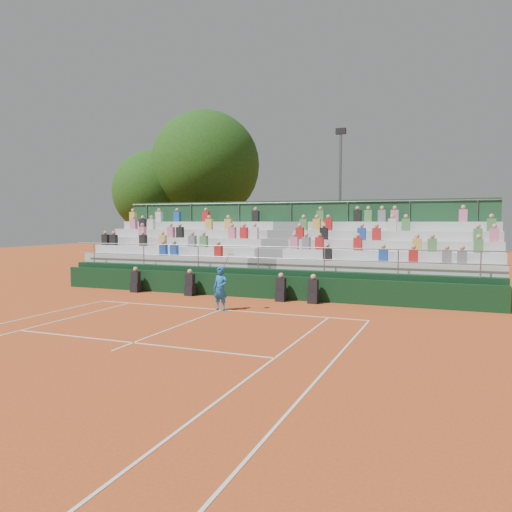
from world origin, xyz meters
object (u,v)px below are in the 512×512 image
at_px(tennis_player, 221,288).
at_px(tree_west, 154,192).
at_px(tree_east, 205,166).
at_px(floodlight_mast, 340,191).

bearing_deg(tennis_player, tree_west, 131.27).
relative_size(tennis_player, tree_west, 0.27).
height_order(tree_east, floodlight_mast, tree_east).
xyz_separation_m(tennis_player, tree_west, (-11.63, 13.26, 4.56)).
xyz_separation_m(tree_east, floodlight_mast, (9.56, -0.86, -2.00)).
distance_m(tennis_player, floodlight_mast, 14.03).
relative_size(tree_west, tree_east, 0.76).
bearing_deg(floodlight_mast, tennis_player, -96.64).
bearing_deg(tree_west, floodlight_mast, 0.06).
relative_size(tree_west, floodlight_mast, 0.93).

